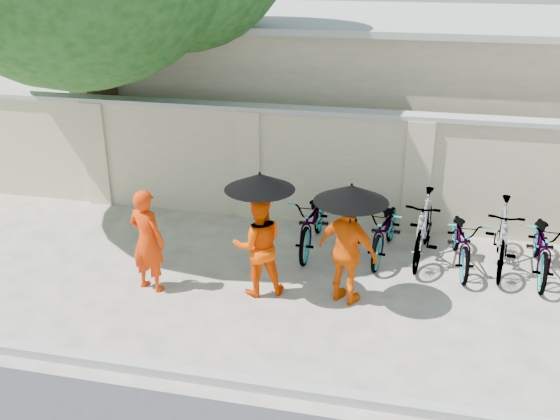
# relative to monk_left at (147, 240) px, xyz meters

# --- Properties ---
(ground) EXTENTS (80.00, 80.00, 0.00)m
(ground) POSITION_rel_monk_left_xyz_m (1.71, -0.17, -0.78)
(ground) COLOR beige
(kerb) EXTENTS (40.00, 0.16, 0.12)m
(kerb) POSITION_rel_monk_left_xyz_m (1.71, -1.87, -0.72)
(kerb) COLOR #A5A5A4
(kerb) RESTS_ON ground
(compound_wall) EXTENTS (20.00, 0.30, 2.00)m
(compound_wall) POSITION_rel_monk_left_xyz_m (2.71, 3.03, 0.22)
(compound_wall) COLOR beige
(compound_wall) RESTS_ON ground
(building_behind) EXTENTS (14.00, 6.00, 3.20)m
(building_behind) POSITION_rel_monk_left_xyz_m (3.71, 6.83, 0.82)
(building_behind) COLOR #C9B696
(building_behind) RESTS_ON ground
(monk_left) EXTENTS (0.64, 0.50, 1.55)m
(monk_left) POSITION_rel_monk_left_xyz_m (0.00, 0.00, 0.00)
(monk_left) COLOR #E93205
(monk_left) RESTS_ON ground
(monk_center) EXTENTS (0.90, 0.81, 1.51)m
(monk_center) POSITION_rel_monk_left_xyz_m (1.59, 0.24, -0.02)
(monk_center) COLOR #FF4900
(monk_center) RESTS_ON ground
(parasol_center) EXTENTS (0.97, 0.97, 1.01)m
(parasol_center) POSITION_rel_monk_left_xyz_m (1.64, 0.16, 0.98)
(parasol_center) COLOR black
(parasol_center) RESTS_ON ground
(monk_right) EXTENTS (0.99, 0.72, 1.57)m
(monk_right) POSITION_rel_monk_left_xyz_m (2.85, 0.27, 0.01)
(monk_right) COLOR #FF6206
(monk_right) RESTS_ON ground
(parasol_right) EXTENTS (1.00, 1.00, 0.90)m
(parasol_right) POSITION_rel_monk_left_xyz_m (2.87, 0.19, 0.90)
(parasol_right) COLOR black
(parasol_right) RESTS_ON ground
(bike_0) EXTENTS (0.68, 1.88, 0.98)m
(bike_0) POSITION_rel_monk_left_xyz_m (2.10, 1.85, -0.29)
(bike_0) COLOR slate
(bike_0) RESTS_ON ground
(bike_1) EXTENTS (0.54, 1.71, 1.02)m
(bike_1) POSITION_rel_monk_left_xyz_m (2.69, 1.81, -0.27)
(bike_1) COLOR slate
(bike_1) RESTS_ON ground
(bike_2) EXTENTS (0.84, 1.84, 0.93)m
(bike_2) POSITION_rel_monk_left_xyz_m (3.28, 1.84, -0.31)
(bike_2) COLOR slate
(bike_2) RESTS_ON ground
(bike_3) EXTENTS (0.75, 1.89, 1.10)m
(bike_3) POSITION_rel_monk_left_xyz_m (3.88, 1.86, -0.23)
(bike_3) COLOR slate
(bike_3) RESTS_ON ground
(bike_4) EXTENTS (0.74, 1.78, 0.91)m
(bike_4) POSITION_rel_monk_left_xyz_m (4.47, 1.73, -0.32)
(bike_4) COLOR slate
(bike_4) RESTS_ON ground
(bike_5) EXTENTS (0.68, 1.85, 1.09)m
(bike_5) POSITION_rel_monk_left_xyz_m (5.06, 1.81, -0.23)
(bike_5) COLOR slate
(bike_5) RESTS_ON ground
(bike_6) EXTENTS (0.81, 1.93, 0.99)m
(bike_6) POSITION_rel_monk_left_xyz_m (5.65, 1.74, -0.28)
(bike_6) COLOR slate
(bike_6) RESTS_ON ground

